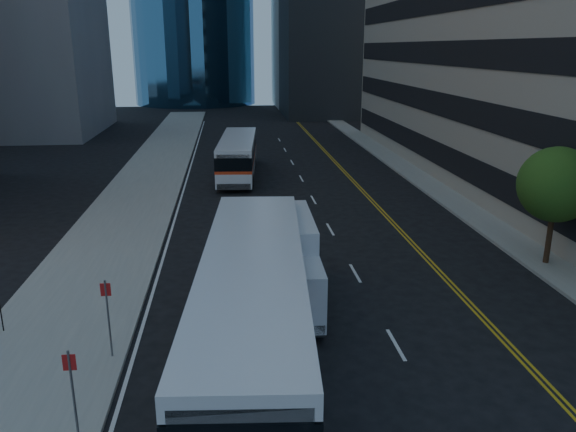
% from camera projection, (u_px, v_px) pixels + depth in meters
% --- Properties ---
extents(ground, '(160.00, 160.00, 0.00)m').
position_uv_depth(ground, '(399.00, 381.00, 16.10)').
color(ground, black).
rests_on(ground, ground).
extents(sidewalk_west, '(5.00, 90.00, 0.15)m').
position_uv_depth(sidewalk_west, '(146.00, 184.00, 38.84)').
color(sidewalk_west, gray).
rests_on(sidewalk_west, ground).
extents(sidewalk_east, '(2.00, 90.00, 0.15)m').
position_uv_depth(sidewalk_east, '(419.00, 178.00, 40.79)').
color(sidewalk_east, gray).
rests_on(sidewalk_east, ground).
extents(street_tree, '(3.20, 3.20, 5.10)m').
position_uv_depth(street_tree, '(557.00, 185.00, 23.57)').
color(street_tree, '#332114').
rests_on(street_tree, sidewalk_east).
extents(bus_front, '(3.93, 13.58, 3.46)m').
position_uv_depth(bus_front, '(253.00, 306.00, 16.47)').
color(bus_front, silver).
rests_on(bus_front, ground).
extents(bus_rear, '(3.23, 11.22, 2.85)m').
position_uv_depth(bus_rear, '(238.00, 155.00, 41.29)').
color(bus_rear, white).
rests_on(bus_rear, ground).
extents(box_truck, '(2.39, 6.53, 3.10)m').
position_uv_depth(box_truck, '(285.00, 261.00, 20.66)').
color(box_truck, silver).
rests_on(box_truck, ground).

